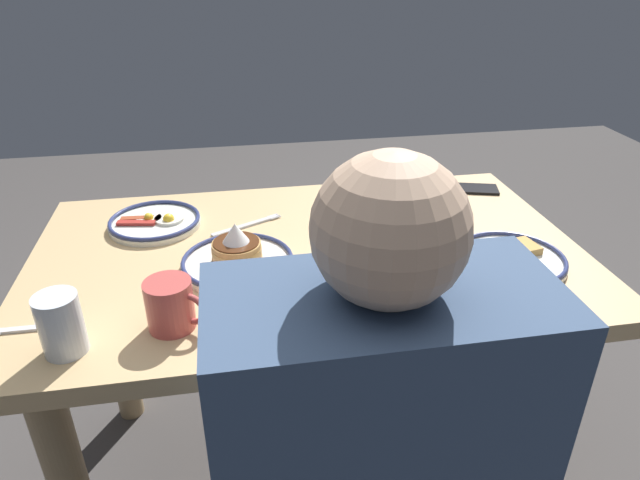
% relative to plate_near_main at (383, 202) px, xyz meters
% --- Properties ---
extents(ground_plane, '(6.00, 6.00, 0.00)m').
position_rel_plate_near_main_xyz_m(ground_plane, '(0.24, 0.20, -0.75)').
color(ground_plane, '#45413F').
extents(dining_table, '(1.31, 0.80, 0.73)m').
position_rel_plate_near_main_xyz_m(dining_table, '(0.24, 0.20, -0.14)').
color(dining_table, tan).
rests_on(dining_table, ground_plane).
extents(plate_near_main, '(0.27, 0.27, 0.06)m').
position_rel_plate_near_main_xyz_m(plate_near_main, '(0.00, 0.00, 0.00)').
color(plate_near_main, white).
rests_on(plate_near_main, dining_table).
extents(plate_center_pancakes, '(0.23, 0.23, 0.04)m').
position_rel_plate_near_main_xyz_m(plate_center_pancakes, '(0.61, 0.00, -0.01)').
color(plate_center_pancakes, silver).
rests_on(plate_center_pancakes, dining_table).
extents(plate_far_companion, '(0.25, 0.25, 0.05)m').
position_rel_plate_near_main_xyz_m(plate_far_companion, '(-0.21, 0.35, -0.01)').
color(plate_far_companion, white).
rests_on(plate_far_companion, dining_table).
extents(plate_far_side, '(0.26, 0.26, 0.11)m').
position_rel_plate_near_main_xyz_m(plate_far_side, '(0.41, 0.25, 0.00)').
color(plate_far_side, silver).
rests_on(plate_far_side, dining_table).
extents(coffee_mug, '(0.12, 0.09, 0.10)m').
position_rel_plate_near_main_xyz_m(coffee_mug, '(0.54, 0.45, 0.03)').
color(coffee_mug, '#BF4C47').
rests_on(coffee_mug, dining_table).
extents(drinking_glass, '(0.08, 0.08, 0.12)m').
position_rel_plate_near_main_xyz_m(drinking_glass, '(0.73, 0.49, 0.03)').
color(drinking_glass, silver).
rests_on(drinking_glass, dining_table).
extents(cell_phone, '(0.16, 0.11, 0.01)m').
position_rel_plate_near_main_xyz_m(cell_phone, '(-0.30, -0.08, -0.02)').
color(cell_phone, black).
rests_on(cell_phone, dining_table).
extents(fork_near, '(0.19, 0.10, 0.01)m').
position_rel_plate_near_main_xyz_m(fork_near, '(0.38, 0.05, -0.02)').
color(fork_near, silver).
rests_on(fork_near, dining_table).
extents(butter_knife, '(0.23, 0.02, 0.01)m').
position_rel_plate_near_main_xyz_m(butter_knife, '(0.84, 0.42, -0.02)').
color(butter_knife, silver).
rests_on(butter_knife, dining_table).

